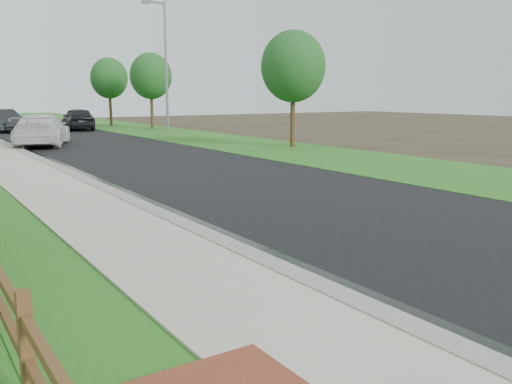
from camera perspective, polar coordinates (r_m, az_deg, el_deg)
ground at (r=6.71m, az=11.04°, el=-14.01°), size 120.00×120.00×0.00m
road at (r=40.42m, az=-20.55°, el=5.76°), size 8.00×90.00×0.02m
verge_far at (r=42.49m, az=-11.41°, el=6.41°), size 6.00×90.00×0.04m
white_suv at (r=31.13m, az=-21.61°, el=6.10°), size 4.25×6.24×1.68m
dark_car_mid at (r=44.08m, az=-18.24°, el=7.34°), size 2.59×5.20×1.70m
dark_car_far at (r=43.72m, az=-25.11°, el=6.82°), size 2.68×5.19×1.63m
streetlight at (r=39.99m, az=-9.64°, el=13.63°), size 2.04×0.87×9.14m
tree_near_right at (r=28.20m, az=3.94°, el=13.03°), size 3.29×3.29×5.93m
tree_mid_right at (r=43.89m, az=-11.01°, el=11.89°), size 3.27×3.27×5.92m
tree_far_right at (r=48.92m, az=-15.20°, el=11.48°), size 3.15×3.15×5.81m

